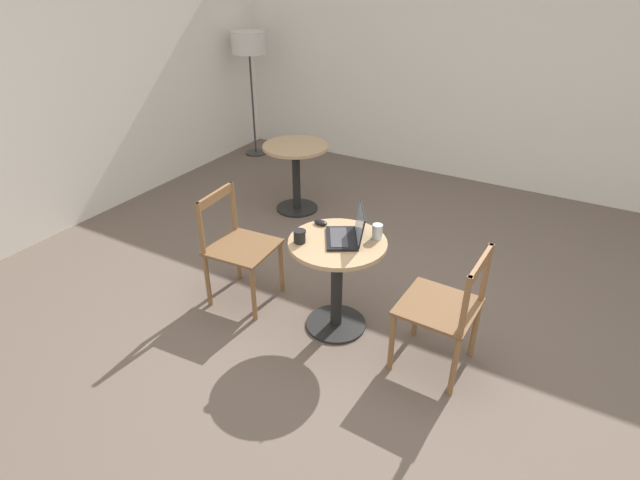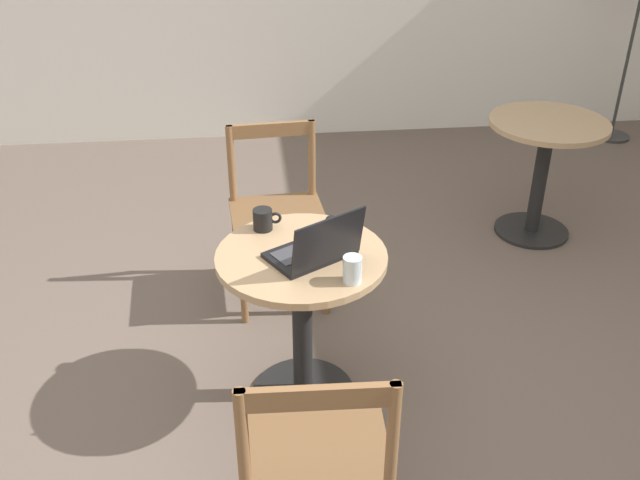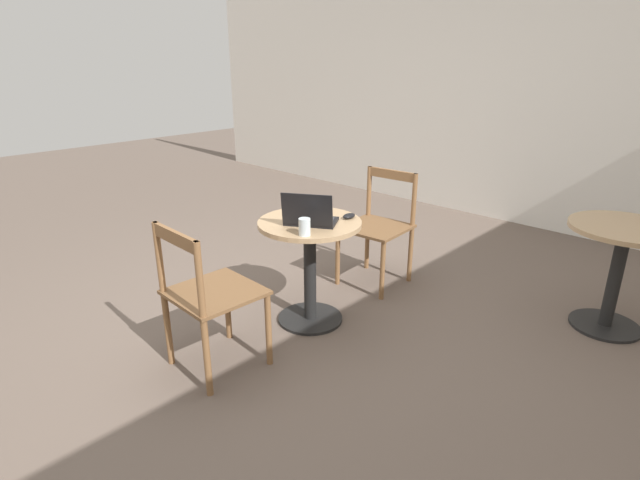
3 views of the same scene
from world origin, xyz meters
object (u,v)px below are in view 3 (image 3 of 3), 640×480
object	(u,v)px
chair_near_back	(379,227)
mug	(317,203)
cafe_table_mid	(620,257)
laptop	(310,217)
mouse	(349,216)
chair_near_front	(209,296)
cafe_table_near	(310,252)
drinking_glass	(305,227)

from	to	relation	value
chair_near_back	mug	world-z (taller)	chair_near_back
cafe_table_mid	laptop	world-z (taller)	laptop
mug	mouse	bearing A→B (deg)	0.63
chair_near_front	mouse	size ratio (longest dim) A/B	8.69
chair_near_back	mug	xyz separation A→B (m)	(-0.08, -0.60, 0.30)
cafe_table_mid	mug	size ratio (longest dim) A/B	6.11
mouse	mug	bearing A→B (deg)	-179.37
chair_near_back	laptop	size ratio (longest dim) A/B	2.22
cafe_table_near	laptop	distance (m)	0.26
cafe_table_near	cafe_table_mid	world-z (taller)	same
mug	chair_near_back	bearing A→B (deg)	82.44
laptop	mug	bearing A→B (deg)	125.84
laptop	chair_near_back	bearing A→B (deg)	97.00
cafe_table_near	mug	distance (m)	0.36
mug	drinking_glass	bearing A→B (deg)	-54.49
laptop	mug	world-z (taller)	laptop
cafe_table_mid	chair_near_back	world-z (taller)	chair_near_back
cafe_table_near	chair_near_front	bearing A→B (deg)	-92.25
mouse	cafe_table_mid	bearing A→B (deg)	38.25
laptop	mug	size ratio (longest dim) A/B	3.38
cafe_table_mid	cafe_table_near	bearing A→B (deg)	-139.42
cafe_table_mid	chair_near_front	size ratio (longest dim) A/B	0.81
chair_near_back	mouse	distance (m)	0.69
cafe_table_mid	laptop	bearing A→B (deg)	-137.49
chair_near_front	mug	world-z (taller)	chair_near_front
cafe_table_mid	chair_near_front	xyz separation A→B (m)	(-1.51, -2.04, -0.05)
mouse	mug	distance (m)	0.28
chair_near_front	cafe_table_near	bearing A→B (deg)	87.75
cafe_table_mid	chair_near_front	world-z (taller)	chair_near_front
cafe_table_mid	mug	bearing A→B (deg)	-146.82
chair_near_front	mug	size ratio (longest dim) A/B	7.51
laptop	mouse	bearing A→B (deg)	69.81
laptop	mug	xyz separation A→B (m)	(-0.19, 0.26, -0.00)
laptop	cafe_table_near	bearing A→B (deg)	134.69
chair_near_back	mug	size ratio (longest dim) A/B	7.51
chair_near_back	mug	distance (m)	0.68
mouse	laptop	bearing A→B (deg)	-110.19
cafe_table_near	mug	size ratio (longest dim) A/B	6.11
chair_near_front	drinking_glass	distance (m)	0.67
cafe_table_mid	mug	world-z (taller)	mug
chair_near_back	chair_near_front	world-z (taller)	same
chair_near_back	laptop	bearing A→B (deg)	-83.00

